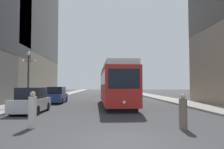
% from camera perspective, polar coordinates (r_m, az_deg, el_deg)
% --- Properties ---
extents(ground_plane, '(200.00, 200.00, 0.00)m').
position_cam_1_polar(ground_plane, '(8.05, 2.08, -16.96)').
color(ground_plane, '#38383A').
extents(sidewalk_left, '(2.92, 120.00, 0.15)m').
position_cam_1_polar(sidewalk_left, '(48.46, -12.03, -5.01)').
color(sidewalk_left, gray).
rests_on(sidewalk_left, ground).
extents(sidewalk_right, '(2.92, 120.00, 0.15)m').
position_cam_1_polar(sidewalk_right, '(48.68, 8.14, -5.03)').
color(sidewalk_right, gray).
rests_on(sidewalk_right, ground).
extents(streetcar, '(2.98, 13.36, 3.89)m').
position_cam_1_polar(streetcar, '(22.00, 0.91, -2.49)').
color(streetcar, black).
rests_on(streetcar, ground).
extents(transit_bus, '(2.96, 12.12, 3.45)m').
position_cam_1_polar(transit_bus, '(42.10, 3.52, -2.86)').
color(transit_bus, black).
rests_on(transit_bus, ground).
extents(parked_car_left_near, '(1.91, 4.89, 1.82)m').
position_cam_1_polar(parked_car_left_near, '(26.01, -13.99, -5.22)').
color(parked_car_left_near, black).
rests_on(parked_car_left_near, ground).
extents(parked_car_left_mid, '(1.93, 4.39, 1.82)m').
position_cam_1_polar(parked_car_left_mid, '(17.15, -20.01, -6.42)').
color(parked_car_left_mid, black).
rests_on(parked_car_left_mid, ground).
extents(pedestrian_crossing_near, '(0.38, 0.38, 1.69)m').
position_cam_1_polar(pedestrian_crossing_near, '(11.08, -19.71, -8.78)').
color(pedestrian_crossing_near, beige).
rests_on(pedestrian_crossing_near, ground).
extents(pedestrian_crossing_far, '(0.36, 0.36, 1.60)m').
position_cam_1_polar(pedestrian_crossing_far, '(10.62, 17.77, -9.31)').
color(pedestrian_crossing_far, '#6B5B4C').
rests_on(pedestrian_crossing_far, ground).
extents(lamp_post_left_near, '(1.41, 0.36, 5.06)m').
position_cam_1_polar(lamp_post_left_near, '(22.63, -20.63, 1.23)').
color(lamp_post_left_near, '#333338').
rests_on(lamp_post_left_near, sidewalk_left).
extents(building_left_corner, '(11.87, 22.62, 27.44)m').
position_cam_1_polar(building_left_corner, '(41.03, -24.74, 14.69)').
color(building_left_corner, gray).
rests_on(building_left_corner, ground).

